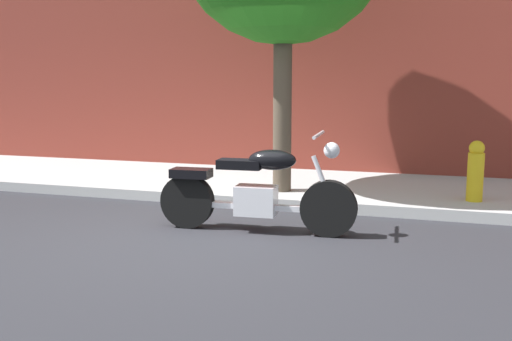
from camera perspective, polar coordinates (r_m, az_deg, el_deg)
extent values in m
plane|color=#28282D|center=(6.26, -6.03, -6.51)|extent=(60.00, 60.00, 0.00)
cube|color=#A7A7A7|center=(8.86, 1.32, -1.45)|extent=(20.01, 2.60, 0.14)
cylinder|color=black|center=(6.25, 7.10, -3.71)|extent=(0.61, 0.17, 0.60)
cylinder|color=black|center=(6.61, -6.70, -2.99)|extent=(0.61, 0.17, 0.60)
cube|color=silver|center=(6.37, 0.00, -2.92)|extent=(0.46, 0.31, 0.32)
cube|color=silver|center=(6.39, 0.00, -3.54)|extent=(1.43, 0.17, 0.06)
ellipsoid|color=black|center=(6.26, 1.60, 1.05)|extent=(0.54, 0.29, 0.22)
cube|color=black|center=(6.35, -1.58, 0.62)|extent=(0.49, 0.27, 0.10)
cube|color=black|center=(6.54, -6.34, -0.25)|extent=(0.45, 0.27, 0.10)
cylinder|color=silver|center=(6.20, 6.60, -1.15)|extent=(0.27, 0.07, 0.58)
cylinder|color=silver|center=(6.14, 6.13, 3.49)|extent=(0.08, 0.70, 0.04)
sphere|color=silver|center=(6.14, 7.40, 1.96)|extent=(0.17, 0.17, 0.17)
cylinder|color=silver|center=(6.61, -1.78, -3.39)|extent=(0.80, 0.14, 0.09)
cylinder|color=#493D30|center=(7.92, 2.59, 6.85)|extent=(0.25, 0.25, 2.76)
cylinder|color=gold|center=(7.83, 20.56, -1.11)|extent=(0.20, 0.20, 0.75)
sphere|color=gold|center=(7.77, 20.73, 2.05)|extent=(0.19, 0.19, 0.19)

